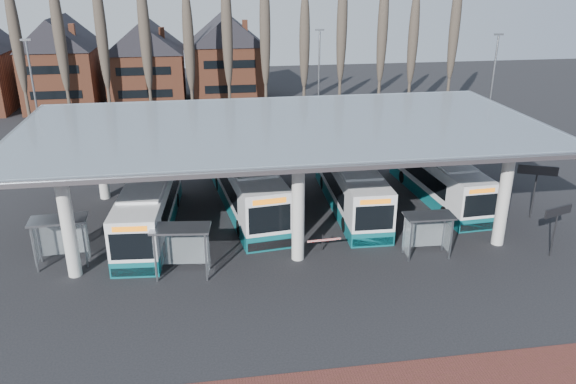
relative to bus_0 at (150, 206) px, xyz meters
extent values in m
plane|color=black|center=(8.37, -7.73, -1.57)|extent=(140.00, 140.00, 0.00)
cylinder|color=beige|center=(-3.63, -5.23, 1.43)|extent=(0.70, 0.70, 6.00)
cylinder|color=beige|center=(-3.63, 5.77, 1.43)|extent=(0.70, 0.70, 6.00)
cylinder|color=beige|center=(8.37, -5.23, 1.43)|extent=(0.70, 0.70, 6.00)
cylinder|color=beige|center=(8.37, 5.77, 1.43)|extent=(0.70, 0.70, 6.00)
cylinder|color=beige|center=(20.37, -5.23, 1.43)|extent=(0.70, 0.70, 6.00)
cylinder|color=beige|center=(20.37, 5.77, 1.43)|extent=(0.70, 0.70, 6.00)
cube|color=gray|center=(8.37, 0.27, 4.68)|extent=(32.00, 16.00, 0.12)
cube|color=silver|center=(8.37, 0.27, 4.75)|extent=(31.50, 15.50, 0.04)
cone|color=#473D33|center=(-13.63, 25.27, 5.68)|extent=(0.36, 0.36, 14.50)
ellipsoid|color=#473D33|center=(-13.63, 25.27, 7.42)|extent=(1.10, 1.10, 11.02)
cone|color=#473D33|center=(-9.63, 25.27, 5.68)|extent=(0.36, 0.36, 14.50)
ellipsoid|color=#473D33|center=(-9.63, 25.27, 7.42)|extent=(1.10, 1.10, 11.02)
cone|color=#473D33|center=(-5.63, 25.27, 5.68)|extent=(0.36, 0.36, 14.50)
ellipsoid|color=#473D33|center=(-5.63, 25.27, 7.42)|extent=(1.10, 1.10, 11.02)
cone|color=#473D33|center=(-1.63, 25.27, 5.68)|extent=(0.36, 0.36, 14.50)
ellipsoid|color=#473D33|center=(-1.63, 25.27, 7.42)|extent=(1.10, 1.10, 11.02)
cone|color=#473D33|center=(2.37, 25.27, 5.68)|extent=(0.36, 0.36, 14.50)
ellipsoid|color=#473D33|center=(2.37, 25.27, 7.42)|extent=(1.10, 1.10, 11.02)
cone|color=#473D33|center=(6.37, 25.27, 5.68)|extent=(0.36, 0.36, 14.50)
ellipsoid|color=#473D33|center=(6.37, 25.27, 7.42)|extent=(1.10, 1.10, 11.02)
cone|color=#473D33|center=(10.37, 25.27, 5.68)|extent=(0.36, 0.36, 14.50)
ellipsoid|color=#473D33|center=(10.37, 25.27, 7.42)|extent=(1.10, 1.10, 11.02)
cone|color=#473D33|center=(14.37, 25.27, 5.68)|extent=(0.36, 0.36, 14.50)
ellipsoid|color=#473D33|center=(14.37, 25.27, 7.42)|extent=(1.10, 1.10, 11.02)
cone|color=#473D33|center=(18.37, 25.27, 5.68)|extent=(0.36, 0.36, 14.50)
ellipsoid|color=#473D33|center=(18.37, 25.27, 7.42)|extent=(1.10, 1.10, 11.02)
cone|color=#473D33|center=(22.37, 25.27, 5.68)|extent=(0.36, 0.36, 14.50)
ellipsoid|color=#473D33|center=(22.37, 25.27, 7.42)|extent=(1.10, 1.10, 11.02)
cone|color=#473D33|center=(26.37, 25.27, 5.68)|extent=(0.36, 0.36, 14.50)
ellipsoid|color=#473D33|center=(26.37, 25.27, 7.42)|extent=(1.10, 1.10, 11.02)
cone|color=#473D33|center=(30.37, 25.27, 5.68)|extent=(0.36, 0.36, 14.50)
ellipsoid|color=#473D33|center=(30.37, 25.27, 7.42)|extent=(1.10, 1.10, 11.02)
cube|color=brown|center=(-12.13, 36.27, 1.93)|extent=(8.00, 10.00, 7.00)
pyramid|color=black|center=(-12.13, 36.27, 8.93)|extent=(8.30, 10.30, 3.50)
cube|color=brown|center=(-2.63, 36.27, 1.93)|extent=(8.00, 10.00, 7.00)
pyramid|color=black|center=(-2.63, 36.27, 8.93)|extent=(8.30, 10.30, 3.50)
cube|color=brown|center=(6.87, 36.27, 1.93)|extent=(8.00, 10.00, 7.00)
pyramid|color=black|center=(6.87, 36.27, 8.93)|extent=(8.30, 10.30, 3.50)
cylinder|color=slate|center=(-9.63, 14.27, 3.43)|extent=(0.16, 0.16, 10.00)
cube|color=slate|center=(-9.63, 14.27, 8.53)|extent=(0.80, 0.15, 0.15)
cylinder|color=slate|center=(14.37, 18.27, 3.43)|extent=(0.16, 0.16, 10.00)
cube|color=slate|center=(14.37, 18.27, 8.53)|extent=(0.80, 0.15, 0.15)
cylinder|color=slate|center=(28.37, 12.27, 3.43)|extent=(0.16, 0.16, 10.00)
cube|color=slate|center=(28.37, 12.27, 8.53)|extent=(0.80, 0.15, 0.15)
cube|color=white|center=(-0.01, -0.08, 0.23)|extent=(3.47, 12.13, 2.79)
cube|color=#0B5359|center=(-0.01, -0.08, -1.12)|extent=(3.49, 12.15, 0.90)
cube|color=white|center=(-0.01, -0.08, 1.67)|extent=(2.84, 7.34, 0.18)
cube|color=black|center=(0.03, 0.42, 0.32)|extent=(3.25, 8.79, 1.10)
cube|color=black|center=(-0.47, -6.02, 0.28)|extent=(2.24, 0.23, 1.50)
cube|color=black|center=(0.46, 5.87, 0.32)|extent=(2.16, 0.23, 1.20)
cube|color=orange|center=(-0.47, -6.02, 1.27)|extent=(1.78, 0.19, 0.30)
cube|color=black|center=(-0.47, -6.01, -1.22)|extent=(2.41, 0.27, 0.50)
cylinder|color=black|center=(-1.45, -3.77, -1.09)|extent=(0.35, 0.98, 0.96)
cylinder|color=black|center=(0.85, -3.95, -1.09)|extent=(0.35, 0.98, 0.96)
cylinder|color=black|center=(-0.88, 3.49, -1.09)|extent=(0.35, 0.98, 0.96)
cylinder|color=black|center=(1.41, 3.31, -1.09)|extent=(0.35, 0.98, 0.96)
cube|color=white|center=(6.14, 2.36, 0.39)|extent=(4.38, 13.32, 3.05)
cube|color=#0B5359|center=(6.14, 2.36, -1.08)|extent=(4.40, 13.34, 0.98)
cube|color=white|center=(6.14, 2.36, 1.97)|extent=(3.46, 8.09, 0.20)
cube|color=black|center=(6.07, 2.90, 0.50)|extent=(3.97, 9.69, 1.20)
cube|color=black|center=(6.95, -4.11, 0.45)|extent=(2.43, 0.37, 1.63)
cube|color=black|center=(5.33, 8.82, 0.50)|extent=(2.35, 0.36, 1.31)
cube|color=orange|center=(6.95, -4.11, 1.54)|extent=(1.94, 0.30, 0.33)
cube|color=black|center=(6.95, -4.10, -1.19)|extent=(2.63, 0.41, 0.54)
cylinder|color=black|center=(5.40, -1.91, -1.05)|extent=(0.43, 1.08, 1.05)
cylinder|color=black|center=(7.90, -1.59, -1.05)|extent=(0.43, 1.08, 1.05)
cylinder|color=black|center=(4.42, 5.99, -1.05)|extent=(0.43, 1.08, 1.05)
cylinder|color=black|center=(6.91, 6.30, -1.05)|extent=(0.43, 1.08, 1.05)
cube|color=white|center=(13.13, 1.50, 0.25)|extent=(2.94, 12.20, 2.83)
cube|color=#0B5359|center=(13.13, 1.50, -1.11)|extent=(2.96, 12.22, 0.91)
cube|color=white|center=(13.13, 1.50, 1.72)|extent=(2.53, 7.34, 0.18)
cube|color=black|center=(13.14, 2.00, 0.35)|extent=(2.88, 8.81, 1.11)
cube|color=black|center=(12.95, -4.55, 0.30)|extent=(2.27, 0.13, 1.52)
cube|color=black|center=(13.30, 7.54, 0.35)|extent=(2.19, 0.13, 1.21)
cube|color=orange|center=(12.95, -4.55, 1.31)|extent=(1.81, 0.10, 0.30)
cube|color=black|center=(12.95, -4.54, -1.22)|extent=(2.45, 0.15, 0.51)
cylinder|color=black|center=(11.84, -2.31, -1.08)|extent=(0.31, 0.98, 0.97)
cylinder|color=black|center=(14.18, -2.38, -1.08)|extent=(0.31, 0.98, 0.97)
cylinder|color=black|center=(12.06, 5.07, -1.08)|extent=(0.31, 0.98, 0.97)
cylinder|color=black|center=(14.40, 5.00, -1.08)|extent=(0.31, 0.98, 0.97)
cube|color=white|center=(19.62, 2.17, 0.15)|extent=(3.06, 11.56, 2.67)
cube|color=#0B5359|center=(19.62, 2.17, -1.14)|extent=(3.08, 11.58, 0.86)
cube|color=white|center=(19.62, 2.17, 1.53)|extent=(2.56, 6.98, 0.17)
cube|color=black|center=(19.59, 2.65, 0.24)|extent=(2.92, 8.36, 1.05)
cube|color=black|center=(19.93, -3.52, 0.19)|extent=(2.14, 0.17, 1.43)
cube|color=black|center=(19.31, 7.87, 0.24)|extent=(2.07, 0.17, 1.14)
cube|color=orange|center=(19.93, -3.52, 1.15)|extent=(1.70, 0.14, 0.29)
cube|color=black|center=(19.93, -3.51, -1.24)|extent=(2.31, 0.20, 0.48)
cylinder|color=black|center=(18.72, -1.51, -1.11)|extent=(0.32, 0.93, 0.92)
cylinder|color=black|center=(20.92, -1.39, -1.11)|extent=(0.32, 0.93, 0.92)
cylinder|color=black|center=(18.34, 5.44, -1.11)|extent=(0.32, 0.93, 0.92)
cylinder|color=black|center=(20.54, 5.57, -1.11)|extent=(0.32, 0.93, 0.92)
cube|color=gray|center=(-5.67, -4.59, -0.25)|extent=(0.09, 0.09, 2.65)
cube|color=gray|center=(-3.14, -4.43, -0.25)|extent=(0.09, 0.09, 2.65)
cube|color=gray|center=(-5.75, -3.42, -0.25)|extent=(0.09, 0.09, 2.65)
cube|color=gray|center=(-3.21, -3.26, -0.25)|extent=(0.09, 0.09, 2.65)
cube|color=gray|center=(-4.44, -3.92, 1.13)|extent=(3.05, 1.67, 0.11)
cube|color=silver|center=(-4.48, -3.29, -0.19)|extent=(2.54, 0.20, 2.12)
cube|color=silver|center=(-5.76, -4.01, -0.19)|extent=(0.12, 1.16, 2.12)
cube|color=silver|center=(-3.12, -3.84, -0.19)|extent=(0.12, 1.16, 2.12)
cube|color=gray|center=(0.72, -6.57, -0.22)|extent=(0.10, 0.10, 2.70)
cube|color=gray|center=(3.29, -6.88, -0.22)|extent=(0.10, 0.10, 2.70)
cube|color=gray|center=(0.86, -5.39, -0.22)|extent=(0.10, 0.10, 2.70)
cube|color=gray|center=(3.43, -5.70, -0.22)|extent=(0.10, 0.10, 2.70)
cube|color=gray|center=(2.07, -6.14, 1.18)|extent=(3.18, 1.86, 0.11)
cube|color=silver|center=(2.15, -5.49, -0.17)|extent=(2.58, 0.35, 2.16)
cube|color=silver|center=(0.74, -5.97, -0.17)|extent=(0.19, 1.18, 2.16)
cube|color=silver|center=(3.41, -6.30, -0.17)|extent=(0.19, 1.18, 2.16)
cube|color=gray|center=(14.42, -6.53, -0.36)|extent=(0.08, 0.08, 2.43)
cube|color=gray|center=(16.75, -6.60, -0.36)|extent=(0.08, 0.08, 2.43)
cube|color=gray|center=(14.45, -5.46, -0.36)|extent=(0.08, 0.08, 2.43)
cube|color=gray|center=(16.78, -5.53, -0.36)|extent=(0.08, 0.08, 2.43)
cube|color=gray|center=(15.60, -6.03, 0.91)|extent=(2.76, 1.45, 0.10)
cube|color=silver|center=(15.62, -5.45, -0.31)|extent=(2.33, 0.11, 1.94)
cube|color=silver|center=(14.39, -5.99, -0.31)|extent=(0.07, 1.07, 1.94)
cube|color=silver|center=(16.82, -6.07, -0.31)|extent=(0.07, 1.07, 1.94)
cylinder|color=black|center=(22.58, -7.14, -0.10)|extent=(0.09, 0.09, 2.94)
cube|color=black|center=(22.58, -7.14, 1.19)|extent=(1.95, 0.75, 0.51)
cylinder|color=black|center=(24.39, -2.04, 0.18)|extent=(0.11, 0.11, 3.50)
cube|color=black|center=(24.39, -2.04, 1.71)|extent=(2.26, 1.08, 0.60)
cube|color=black|center=(9.95, -4.43, -1.08)|extent=(0.07, 0.07, 0.99)
cube|color=red|center=(9.95, -4.88, -0.72)|extent=(1.97, 0.20, 0.09)
camera|label=1|loc=(3.52, -32.77, 13.55)|focal=35.00mm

